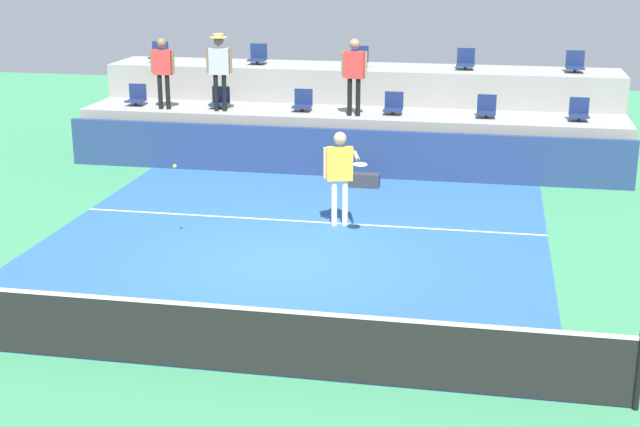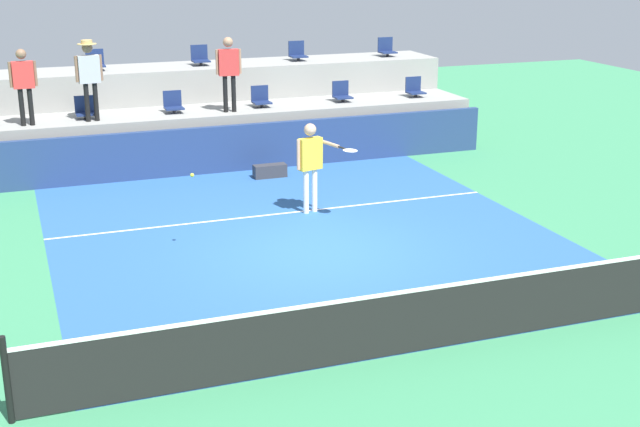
{
  "view_description": "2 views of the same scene",
  "coord_description": "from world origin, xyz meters",
  "px_view_note": "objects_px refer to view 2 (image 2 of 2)",
  "views": [
    {
      "loc": [
        3.38,
        -13.98,
        5.25
      ],
      "look_at": [
        0.72,
        -0.09,
        0.95
      ],
      "focal_mm": 51.09,
      "sensor_mm": 36.0,
      "label": 1
    },
    {
      "loc": [
        -4.88,
        -13.3,
        5.23
      ],
      "look_at": [
        -0.18,
        -0.47,
        0.89
      ],
      "focal_mm": 48.53,
      "sensor_mm": 36.0,
      "label": 2
    }
  ],
  "objects_px": {
    "spectator_in_white": "(229,67)",
    "stadium_chair_lower_left": "(85,109)",
    "tennis_ball": "(192,175)",
    "stadium_chair_upper_right": "(297,53)",
    "stadium_chair_lower_far_right": "(415,89)",
    "equipment_bag": "(270,171)",
    "spectator_in_grey": "(24,80)",
    "stadium_chair_lower_right": "(342,93)",
    "stadium_chair_lower_mid_left": "(173,104)",
    "stadium_chair_upper_far_right": "(386,49)",
    "tennis_player": "(311,158)",
    "stadium_chair_lower_mid_right": "(261,98)",
    "stadium_chair_upper_left": "(95,62)",
    "spectator_with_hat": "(89,71)",
    "stadium_chair_upper_center": "(200,57)"
  },
  "relations": [
    {
      "from": "stadium_chair_lower_right",
      "to": "equipment_bag",
      "type": "distance_m",
      "value": 3.57
    },
    {
      "from": "stadium_chair_upper_left",
      "to": "spectator_in_grey",
      "type": "distance_m",
      "value": 2.83
    },
    {
      "from": "spectator_in_white",
      "to": "stadium_chair_lower_left",
      "type": "bearing_deg",
      "value": 173.5
    },
    {
      "from": "stadium_chair_upper_right",
      "to": "tennis_ball",
      "type": "relative_size",
      "value": 7.65
    },
    {
      "from": "tennis_ball",
      "to": "stadium_chair_lower_mid_left",
      "type": "bearing_deg",
      "value": 81.83
    },
    {
      "from": "spectator_in_grey",
      "to": "stadium_chair_lower_right",
      "type": "bearing_deg",
      "value": 2.85
    },
    {
      "from": "stadium_chair_lower_mid_left",
      "to": "stadium_chair_lower_mid_right",
      "type": "height_order",
      "value": "same"
    },
    {
      "from": "stadium_chair_upper_left",
      "to": "spectator_in_white",
      "type": "height_order",
      "value": "spectator_in_white"
    },
    {
      "from": "stadium_chair_lower_left",
      "to": "tennis_ball",
      "type": "height_order",
      "value": "stadium_chair_lower_left"
    },
    {
      "from": "stadium_chair_upper_center",
      "to": "stadium_chair_upper_right",
      "type": "bearing_deg",
      "value": 0.0
    },
    {
      "from": "stadium_chair_lower_right",
      "to": "spectator_with_hat",
      "type": "height_order",
      "value": "spectator_with_hat"
    },
    {
      "from": "stadium_chair_lower_left",
      "to": "stadium_chair_lower_far_right",
      "type": "height_order",
      "value": "same"
    },
    {
      "from": "stadium_chair_lower_far_right",
      "to": "tennis_player",
      "type": "relative_size",
      "value": 0.29
    },
    {
      "from": "tennis_player",
      "to": "spectator_in_grey",
      "type": "bearing_deg",
      "value": 138.22
    },
    {
      "from": "stadium_chair_lower_left",
      "to": "spectator_in_grey",
      "type": "relative_size",
      "value": 0.31
    },
    {
      "from": "stadium_chair_upper_left",
      "to": "stadium_chair_upper_right",
      "type": "distance_m",
      "value": 5.33
    },
    {
      "from": "stadium_chair_lower_mid_right",
      "to": "spectator_with_hat",
      "type": "relative_size",
      "value": 0.28
    },
    {
      "from": "stadium_chair_lower_mid_right",
      "to": "spectator_in_grey",
      "type": "distance_m",
      "value": 5.62
    },
    {
      "from": "tennis_player",
      "to": "stadium_chair_upper_center",
      "type": "bearing_deg",
      "value": 95.66
    },
    {
      "from": "stadium_chair_lower_left",
      "to": "stadium_chair_lower_far_right",
      "type": "distance_m",
      "value": 8.5
    },
    {
      "from": "tennis_ball",
      "to": "stadium_chair_upper_right",
      "type": "bearing_deg",
      "value": 60.42
    },
    {
      "from": "spectator_with_hat",
      "to": "stadium_chair_lower_far_right",
      "type": "bearing_deg",
      "value": 2.63
    },
    {
      "from": "stadium_chair_lower_far_right",
      "to": "tennis_ball",
      "type": "distance_m",
      "value": 9.8
    },
    {
      "from": "stadium_chair_lower_right",
      "to": "spectator_with_hat",
      "type": "distance_m",
      "value": 6.37
    },
    {
      "from": "stadium_chair_lower_left",
      "to": "spectator_in_grey",
      "type": "height_order",
      "value": "spectator_in_grey"
    },
    {
      "from": "stadium_chair_lower_mid_left",
      "to": "spectator_in_white",
      "type": "xyz_separation_m",
      "value": [
        1.3,
        -0.38,
        0.88
      ]
    },
    {
      "from": "stadium_chair_lower_mid_left",
      "to": "stadium_chair_upper_left",
      "type": "height_order",
      "value": "stadium_chair_upper_left"
    },
    {
      "from": "stadium_chair_upper_far_right",
      "to": "tennis_player",
      "type": "distance_m",
      "value": 8.29
    },
    {
      "from": "stadium_chair_lower_far_right",
      "to": "equipment_bag",
      "type": "distance_m",
      "value": 5.27
    },
    {
      "from": "stadium_chair_upper_far_right",
      "to": "tennis_ball",
      "type": "relative_size",
      "value": 7.65
    },
    {
      "from": "stadium_chair_lower_mid_left",
      "to": "spectator_in_grey",
      "type": "height_order",
      "value": "spectator_in_grey"
    },
    {
      "from": "tennis_ball",
      "to": "equipment_bag",
      "type": "height_order",
      "value": "tennis_ball"
    },
    {
      "from": "stadium_chair_upper_left",
      "to": "stadium_chair_upper_center",
      "type": "distance_m",
      "value": 2.66
    },
    {
      "from": "stadium_chair_upper_center",
      "to": "spectator_with_hat",
      "type": "bearing_deg",
      "value": -144.25
    },
    {
      "from": "stadium_chair_upper_left",
      "to": "stadium_chair_upper_far_right",
      "type": "height_order",
      "value": "same"
    },
    {
      "from": "stadium_chair_lower_far_right",
      "to": "tennis_ball",
      "type": "height_order",
      "value": "stadium_chair_lower_far_right"
    },
    {
      "from": "stadium_chair_lower_left",
      "to": "spectator_with_hat",
      "type": "relative_size",
      "value": 0.28
    },
    {
      "from": "stadium_chair_lower_mid_left",
      "to": "stadium_chair_lower_mid_right",
      "type": "relative_size",
      "value": 1.0
    },
    {
      "from": "stadium_chair_lower_mid_left",
      "to": "stadium_chair_lower_far_right",
      "type": "distance_m",
      "value": 6.43
    },
    {
      "from": "stadium_chair_lower_mid_right",
      "to": "stadium_chair_lower_right",
      "type": "relative_size",
      "value": 1.0
    },
    {
      "from": "stadium_chair_lower_mid_right",
      "to": "equipment_bag",
      "type": "relative_size",
      "value": 0.68
    },
    {
      "from": "stadium_chair_lower_far_right",
      "to": "tennis_player",
      "type": "xyz_separation_m",
      "value": [
        -4.67,
        -4.96,
        -0.34
      ]
    },
    {
      "from": "spectator_with_hat",
      "to": "tennis_ball",
      "type": "relative_size",
      "value": 27.08
    },
    {
      "from": "spectator_in_white",
      "to": "stadium_chair_lower_far_right",
      "type": "bearing_deg",
      "value": 4.28
    },
    {
      "from": "equipment_bag",
      "to": "tennis_ball",
      "type": "bearing_deg",
      "value": -121.53
    },
    {
      "from": "stadium_chair_lower_right",
      "to": "spectator_in_white",
      "type": "height_order",
      "value": "spectator_in_white"
    },
    {
      "from": "spectator_in_white",
      "to": "equipment_bag",
      "type": "xyz_separation_m",
      "value": [
        0.47,
        -1.7,
        -2.19
      ]
    },
    {
      "from": "spectator_with_hat",
      "to": "tennis_player",
      "type": "bearing_deg",
      "value": -51.01
    },
    {
      "from": "stadium_chair_lower_left",
      "to": "spectator_in_white",
      "type": "distance_m",
      "value": 3.5
    },
    {
      "from": "stadium_chair_lower_left",
      "to": "stadium_chair_lower_far_right",
      "type": "bearing_deg",
      "value": 0.0
    }
  ]
}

